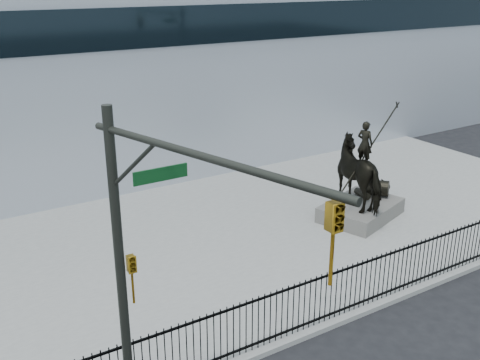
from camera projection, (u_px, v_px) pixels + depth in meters
ground at (387, 336)px, 14.80m from camera, size 120.00×120.00×0.00m
plaza at (245, 236)px, 20.34m from camera, size 30.00×12.00×0.15m
building at (111, 66)px, 29.17m from camera, size 44.00×14.00×9.00m
picket_fence at (356, 286)px, 15.48m from camera, size 22.10×0.10×1.50m
statue_plinth at (361, 210)px, 21.61m from camera, size 3.65×3.02×0.59m
equestrian_statue at (365, 172)px, 21.13m from camera, size 3.85×3.02×3.41m
traffic_signal_left at (151, 284)px, 9.55m from camera, size 1.52×4.84×7.00m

